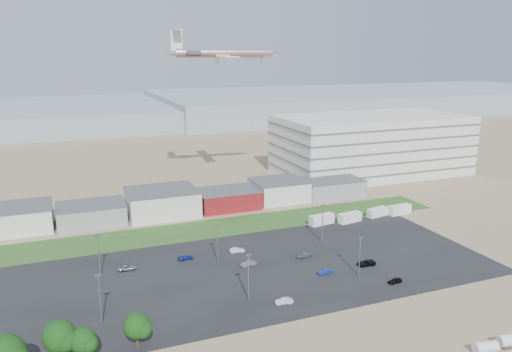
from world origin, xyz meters
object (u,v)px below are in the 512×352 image
parked_car_1 (325,272)px  parked_car_10 (70,340)px  parked_car_13 (284,301)px  storage_tank_nw (486,348)px  parked_car_0 (366,263)px  box_trailer_a (322,219)px  parked_car_2 (395,281)px  parked_car_12 (304,255)px  airliner (225,53)px  parked_car_11 (237,250)px  parked_car_9 (127,268)px  parked_car_6 (186,258)px  parked_car_7 (249,263)px

parked_car_1 → parked_car_10: parked_car_10 is taller
parked_car_13 → storage_tank_nw: bearing=48.0°
parked_car_0 → parked_car_1: parked_car_0 is taller
box_trailer_a → parked_car_0: size_ratio=1.73×
parked_car_2 → storage_tank_nw: bearing=-9.7°
parked_car_0 → parked_car_12: 15.82m
box_trailer_a → airliner: bearing=95.5°
parked_car_1 → parked_car_10: (-57.29, -8.80, 0.03)m
parked_car_11 → parked_car_12: (14.81, -9.36, -0.08)m
parked_car_9 → storage_tank_nw: bearing=-133.8°
airliner → parked_car_11: 82.44m
storage_tank_nw → parked_car_10: bearing=155.9°
storage_tank_nw → box_trailer_a: size_ratio=0.51×
airliner → parked_car_6: 86.30m
parked_car_7 → parked_car_12: 15.08m
box_trailer_a → parked_car_2: (-3.90, -41.68, -0.93)m
parked_car_0 → parked_car_6: (-40.73, 19.91, -0.10)m
parked_car_1 → parked_car_6: parked_car_1 is taller
parked_car_0 → parked_car_7: bearing=-107.6°
parked_car_11 → parked_car_12: parked_car_11 is taller
parked_car_1 → parked_car_2: bearing=46.4°
storage_tank_nw → parked_car_7: 55.90m
parked_car_6 → parked_car_10: 40.79m
airliner → parked_car_7: size_ratio=11.07×
box_trailer_a → parked_car_7: 37.84m
storage_tank_nw → parked_car_1: (-10.05, 38.85, -0.64)m
parked_car_1 → airliner: bearing=173.5°
box_trailer_a → parked_car_6: (-45.26, -11.08, -0.97)m
airliner → parked_car_11: airliner is taller
airliner → parked_car_9: bearing=-121.2°
storage_tank_nw → parked_car_7: storage_tank_nw is taller
storage_tank_nw → parked_car_2: (2.42, 28.73, -0.66)m
parked_car_0 → parked_car_13: parked_car_0 is taller
parked_car_9 → parked_car_13: bearing=-132.1°
parked_car_9 → parked_car_11: parked_car_11 is taller
parked_car_1 → parked_car_9: (-43.54, 19.39, 0.01)m
parked_car_6 → parked_car_7: parked_car_7 is taller
parked_car_2 → parked_car_12: parked_car_2 is taller
box_trailer_a → parked_car_6: 46.61m
parked_car_0 → parked_car_13: size_ratio=1.24×
parked_car_0 → parked_car_2: (0.63, -10.69, -0.06)m
airliner → parked_car_13: 106.86m
parked_car_2 → parked_car_9: size_ratio=0.79×
parked_car_0 → box_trailer_a: bearing=175.0°
parked_car_12 → airliner: bearing=178.6°
parked_car_0 → parked_car_11: parked_car_11 is taller
storage_tank_nw → parked_car_12: storage_tank_nw is taller
parked_car_1 → parked_car_11: parked_car_11 is taller
parked_car_6 → parked_car_12: 30.22m
parked_car_9 → parked_car_11: size_ratio=1.10×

